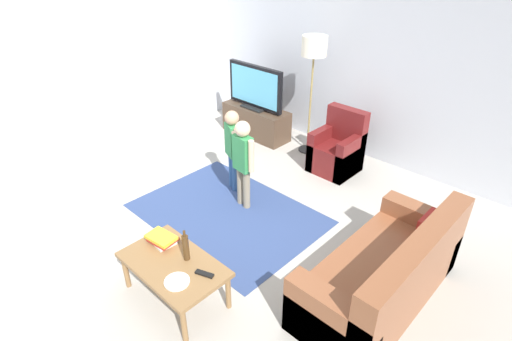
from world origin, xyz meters
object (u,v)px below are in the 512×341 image
(tv, at_px, (255,88))
(bottle, at_px, (186,247))
(tv_remote, at_px, (204,274))
(couch, at_px, (388,277))
(armchair, at_px, (338,151))
(tv_stand, at_px, (256,122))
(child_near_tv, at_px, (233,144))
(coffee_table, at_px, (174,267))
(floor_lamp, at_px, (314,53))
(child_center, at_px, (243,157))
(book_stack, at_px, (162,239))
(plate, at_px, (177,282))

(tv, height_order, bottle, tv)
(tv_remote, bearing_deg, couch, 26.41)
(couch, xyz_separation_m, armchair, (-1.73, 1.78, 0.01))
(couch, distance_m, armchair, 2.48)
(bottle, bearing_deg, tv_stand, 123.57)
(tv_stand, height_order, child_near_tv, child_near_tv)
(couch, relative_size, bottle, 5.60)
(tv, relative_size, child_near_tv, 0.99)
(couch, distance_m, tv_remote, 1.66)
(coffee_table, bearing_deg, tv, 122.06)
(armchair, relative_size, floor_lamp, 0.51)
(floor_lamp, bearing_deg, tv_remote, -68.07)
(child_near_tv, xyz_separation_m, coffee_table, (1.00, -1.70, -0.30))
(child_center, xyz_separation_m, bottle, (0.66, -1.39, -0.14))
(armchair, xyz_separation_m, floor_lamp, (-0.68, 0.19, 1.25))
(floor_lamp, height_order, book_stack, floor_lamp)
(tv, bearing_deg, tv_remote, -53.00)
(bottle, distance_m, tv_remote, 0.30)
(tv_remote, bearing_deg, armchair, 80.68)
(tv, xyz_separation_m, child_center, (1.33, -1.60, -0.16))
(couch, xyz_separation_m, child_near_tv, (-2.44, 0.39, 0.38))
(tv, height_order, tv_remote, tv)
(armchair, xyz_separation_m, child_near_tv, (-0.71, -1.39, 0.37))
(child_near_tv, xyz_separation_m, child_center, (0.38, -0.19, 0.02))
(tv, bearing_deg, book_stack, -61.34)
(tv_stand, bearing_deg, tv, -90.00)
(child_center, height_order, bottle, child_center)
(book_stack, xyz_separation_m, plate, (0.52, -0.22, -0.04))
(tv, bearing_deg, bottle, -56.25)
(floor_lamp, relative_size, child_center, 1.55)
(coffee_table, bearing_deg, child_center, 112.20)
(tv_stand, bearing_deg, coffee_table, -58.11)
(couch, xyz_separation_m, tv_remote, (-1.12, -1.21, 0.14))
(book_stack, distance_m, bottle, 0.36)
(child_near_tv, height_order, bottle, child_near_tv)
(floor_lamp, relative_size, bottle, 5.54)
(tv_stand, relative_size, child_near_tv, 1.08)
(child_center, bearing_deg, armchair, 78.18)
(floor_lamp, bearing_deg, tv_stand, -171.24)
(bottle, distance_m, plate, 0.32)
(tv, xyz_separation_m, tv_remote, (2.27, -3.01, -0.42))
(floor_lamp, relative_size, book_stack, 5.93)
(couch, relative_size, coffee_table, 1.80)
(couch, distance_m, book_stack, 2.13)
(armchair, height_order, child_center, child_center)
(tv, relative_size, book_stack, 3.66)
(child_center, bearing_deg, tv, 129.74)
(tv_remote, xyz_separation_m, plate, (-0.10, -0.22, -0.00))
(couch, xyz_separation_m, book_stack, (-1.75, -1.21, 0.17))
(plate, bearing_deg, tv_stand, 123.70)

